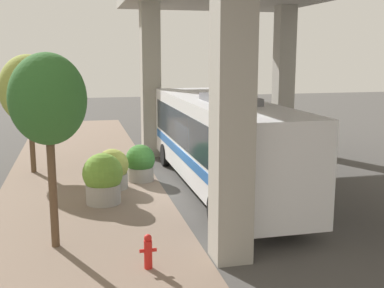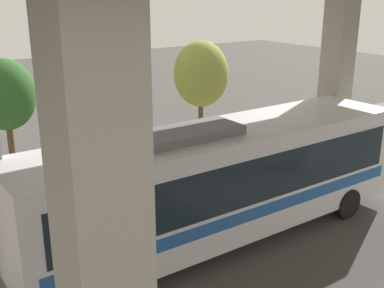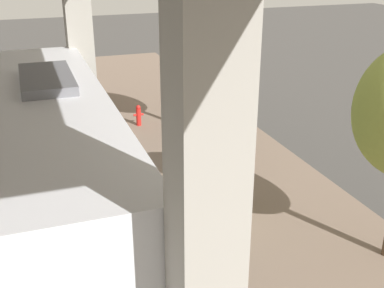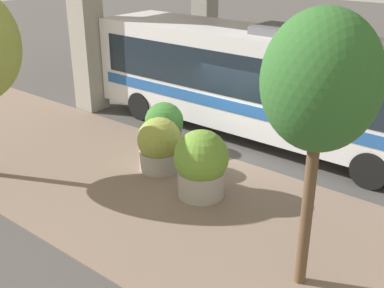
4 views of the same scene
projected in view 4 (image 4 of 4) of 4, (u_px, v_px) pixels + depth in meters
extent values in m
plane|color=#474442|center=(220.00, 155.00, 14.44)|extent=(80.00, 80.00, 0.00)
cube|color=#7A6656|center=(151.00, 192.00, 12.29)|extent=(6.00, 40.00, 0.02)
cube|color=#9E998E|center=(85.00, 8.00, 16.99)|extent=(0.90, 0.90, 7.45)
cube|color=silver|center=(265.00, 80.00, 14.99)|extent=(2.66, 12.18, 2.95)
cube|color=#19232D|center=(266.00, 69.00, 14.85)|extent=(2.70, 11.21, 1.30)
cube|color=#2659A5|center=(264.00, 98.00, 15.22)|extent=(2.70, 11.57, 0.35)
cube|color=slate|center=(305.00, 33.00, 13.66)|extent=(1.33, 3.05, 0.24)
cylinder|color=black|center=(141.00, 106.00, 17.11)|extent=(0.28, 1.00, 1.00)
cylinder|color=black|center=(185.00, 90.00, 18.90)|extent=(0.28, 1.00, 1.00)
cylinder|color=black|center=(370.00, 170.00, 12.37)|extent=(0.28, 1.00, 1.00)
cylinder|color=#9E998E|center=(201.00, 183.00, 12.04)|extent=(1.17, 1.17, 0.70)
sphere|color=olive|center=(201.00, 157.00, 11.75)|extent=(1.36, 1.36, 1.36)
sphere|color=#993F8C|center=(209.00, 164.00, 11.87)|extent=(0.41, 0.41, 0.41)
cylinder|color=#9E998E|center=(165.00, 140.00, 14.77)|extent=(1.05, 1.05, 0.57)
sphere|color=#38722D|center=(164.00, 121.00, 14.53)|extent=(1.18, 1.18, 1.18)
sphere|color=#BF334C|center=(170.00, 126.00, 14.63)|extent=(0.37, 0.37, 0.37)
cylinder|color=#9E998E|center=(160.00, 160.00, 13.43)|extent=(1.14, 1.14, 0.58)
sphere|color=olive|center=(159.00, 139.00, 13.18)|extent=(1.22, 1.22, 1.22)
sphere|color=#BF334C|center=(166.00, 145.00, 13.29)|extent=(0.40, 0.40, 0.40)
cylinder|color=brown|center=(308.00, 205.00, 8.46)|extent=(0.21, 0.21, 3.34)
ellipsoid|color=#2D6028|center=(321.00, 81.00, 7.58)|extent=(1.94, 1.94, 2.32)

